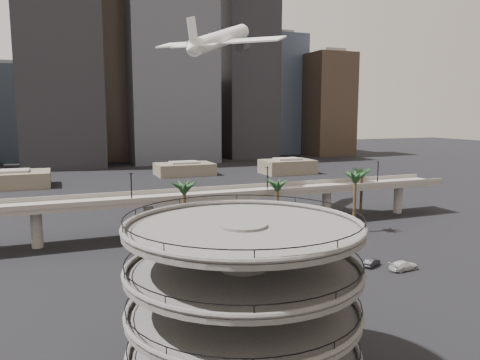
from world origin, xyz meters
name	(u,v)px	position (x,y,z in m)	size (l,w,h in m)	color
ground	(335,345)	(0.00, 0.00, 0.00)	(700.00, 700.00, 0.00)	black
parking_ramp	(243,291)	(-13.00, -4.00, 9.84)	(22.20, 22.20, 17.35)	#4E4B49
overpass	(198,200)	(0.00, 55.00, 7.34)	(130.00, 9.30, 14.70)	slate
palm_trees	(301,181)	(21.48, 47.47, 11.30)	(54.40, 18.40, 14.00)	#46361E
low_buildings	(153,172)	(6.89, 142.30, 2.86)	(135.00, 27.50, 6.80)	brown
skyline	(139,72)	(15.11, 217.08, 48.08)	(269.00, 86.00, 131.36)	gray
airborne_jet	(220,40)	(11.26, 71.71, 44.57)	(29.26, 30.16, 13.64)	silver
car_a	(273,279)	(1.79, 20.16, 0.73)	(1.73, 4.30, 1.46)	red
car_b	(372,262)	(21.23, 21.39, 0.68)	(1.44, 4.14, 1.36)	black
car_c	(404,266)	(25.00, 17.74, 0.79)	(2.21, 5.43, 1.58)	silver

